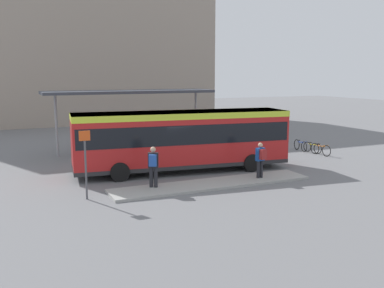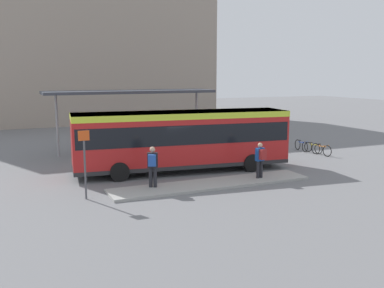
% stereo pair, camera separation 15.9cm
% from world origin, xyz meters
% --- Properties ---
extents(ground_plane, '(120.00, 120.00, 0.00)m').
position_xyz_m(ground_plane, '(0.00, 0.00, 0.00)').
color(ground_plane, slate).
extents(curb_island, '(9.48, 1.80, 0.12)m').
position_xyz_m(curb_island, '(0.15, -3.22, 0.06)').
color(curb_island, '#9E9E99').
rests_on(curb_island, ground_plane).
extents(city_bus, '(11.25, 3.63, 3.11)m').
position_xyz_m(city_bus, '(0.01, -0.00, 1.82)').
color(city_bus, red).
rests_on(city_bus, ground_plane).
extents(pedestrian_waiting, '(0.53, 0.57, 1.79)m').
position_xyz_m(pedestrian_waiting, '(-2.58, -2.89, 1.15)').
color(pedestrian_waiting, '#232328').
rests_on(pedestrian_waiting, curb_island).
extents(pedestrian_companion, '(0.44, 0.47, 1.70)m').
position_xyz_m(pedestrian_companion, '(2.63, -3.32, 1.09)').
color(pedestrian_companion, '#232328').
rests_on(pedestrian_companion, curb_island).
extents(bicycle_orange, '(0.48, 1.66, 0.72)m').
position_xyz_m(bicycle_orange, '(9.62, 0.60, 0.36)').
color(bicycle_orange, black).
rests_on(bicycle_orange, ground_plane).
extents(bicycle_yellow, '(0.48, 1.53, 0.67)m').
position_xyz_m(bicycle_yellow, '(9.73, 1.49, 0.34)').
color(bicycle_yellow, black).
rests_on(bicycle_yellow, ground_plane).
extents(bicycle_blue, '(0.48, 1.62, 0.71)m').
position_xyz_m(bicycle_blue, '(9.47, 2.39, 0.35)').
color(bicycle_blue, black).
rests_on(bicycle_blue, ground_plane).
extents(station_shelter, '(10.95, 2.57, 3.97)m').
position_xyz_m(station_shelter, '(-0.78, 6.79, 3.81)').
color(station_shelter, '#383D47').
rests_on(station_shelter, ground_plane).
extents(potted_planter_near_shelter, '(0.84, 0.84, 1.26)m').
position_xyz_m(potted_planter_near_shelter, '(-0.03, 4.87, 0.66)').
color(potted_planter_near_shelter, slate).
rests_on(potted_planter_near_shelter, ground_plane).
extents(potted_planter_far_side, '(1.01, 1.01, 1.50)m').
position_xyz_m(potted_planter_far_side, '(-1.44, 4.61, 0.78)').
color(potted_planter_far_side, slate).
rests_on(potted_planter_far_side, ground_plane).
extents(platform_sign, '(0.44, 0.08, 2.80)m').
position_xyz_m(platform_sign, '(-5.50, -3.11, 1.56)').
color(platform_sign, '#4C4C51').
rests_on(platform_sign, ground_plane).
extents(station_building, '(28.52, 12.45, 17.06)m').
position_xyz_m(station_building, '(-1.13, 28.23, 8.53)').
color(station_building, gray).
rests_on(station_building, ground_plane).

